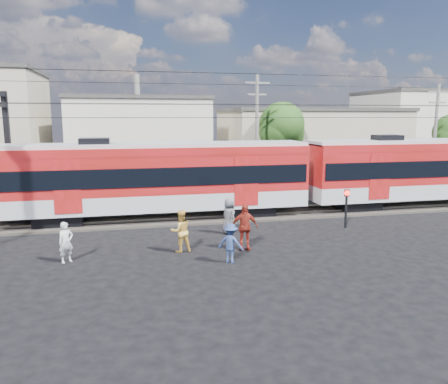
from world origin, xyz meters
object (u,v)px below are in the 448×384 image
(commuter_train, at_px, (162,176))
(crossing_signal, at_px, (346,201))
(pedestrian_c, at_px, (231,243))
(pedestrian_a, at_px, (66,242))

(commuter_train, height_order, crossing_signal, commuter_train)
(pedestrian_c, bearing_deg, crossing_signal, -119.04)
(commuter_train, xyz_separation_m, crossing_signal, (8.85, -3.78, -1.04))
(crossing_signal, bearing_deg, commuter_train, 156.87)
(pedestrian_a, bearing_deg, crossing_signal, -20.14)
(pedestrian_c, bearing_deg, commuter_train, -44.55)
(pedestrian_a, height_order, pedestrian_c, pedestrian_a)
(pedestrian_c, xyz_separation_m, crossing_signal, (6.93, 3.92, 0.59))
(commuter_train, distance_m, pedestrian_a, 7.73)
(crossing_signal, bearing_deg, pedestrian_a, -169.33)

